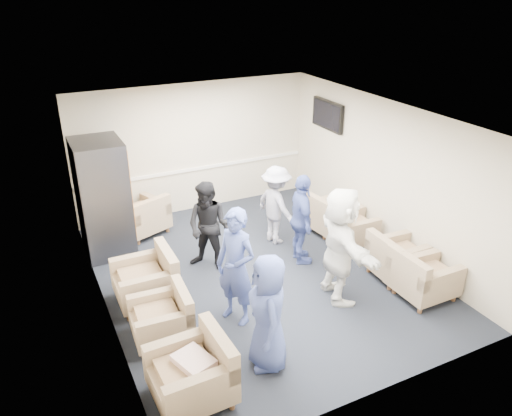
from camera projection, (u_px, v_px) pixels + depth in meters
name	position (u px, v px, depth m)	size (l,w,h in m)	color
floor	(259.00, 274.00, 8.46)	(6.00, 6.00, 0.00)	black
ceiling	(259.00, 118.00, 7.32)	(6.00, 6.00, 0.00)	silver
back_wall	(195.00, 148.00, 10.33)	(5.00, 0.02, 2.70)	#C0B69F
front_wall	(381.00, 302.00, 5.45)	(5.00, 0.02, 2.70)	#C0B69F
left_wall	(97.00, 234.00, 6.89)	(0.02, 6.00, 2.70)	#C0B69F
right_wall	(384.00, 176.00, 8.89)	(0.02, 6.00, 2.70)	#C0B69F
chair_rail	(196.00, 169.00, 10.50)	(4.98, 0.04, 0.06)	white
tv	(328.00, 115.00, 10.04)	(0.10, 1.00, 0.58)	black
armchair_left_near	(196.00, 374.00, 5.84)	(0.91, 0.91, 0.71)	#8F785C
armchair_left_mid	(165.00, 319.00, 6.85)	(0.83, 0.83, 0.62)	#8F785C
armchair_left_far	(149.00, 281.00, 7.63)	(0.89, 0.89, 0.70)	#8F785C
armchair_right_near	(420.00, 278.00, 7.73)	(0.85, 0.85, 0.68)	#8F785C
armchair_right_midnear	(397.00, 260.00, 8.20)	(0.89, 0.89, 0.68)	#8F785C
armchair_right_midfar	(347.00, 229.00, 9.28)	(0.82, 0.82, 0.65)	#8F785C
armchair_right_far	(332.00, 218.00, 9.67)	(0.93, 0.93, 0.67)	#8F785C
armchair_corner	(143.00, 218.00, 9.66)	(1.10, 1.10, 0.68)	#8F785C
vending_machine	(103.00, 198.00, 8.76)	(0.85, 0.99, 2.09)	#4A4B52
backpack	(174.00, 292.00, 7.53)	(0.34, 0.29, 0.49)	black
pillow	(194.00, 362.00, 5.76)	(0.46, 0.35, 0.13)	silver
person_front_left	(268.00, 313.00, 6.18)	(0.77, 0.50, 1.58)	#3F5097
person_mid_left	(236.00, 267.00, 6.99)	(0.64, 0.42, 1.76)	#3F5097
person_back_left	(209.00, 227.00, 8.33)	(0.76, 0.59, 1.57)	black
person_back_right	(276.00, 205.00, 9.20)	(0.97, 0.56, 1.50)	silver
person_mid_right	(301.00, 220.00, 8.51)	(0.95, 0.39, 1.62)	#3F5097
person_front_right	(340.00, 245.00, 7.49)	(1.71, 0.54, 1.84)	white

